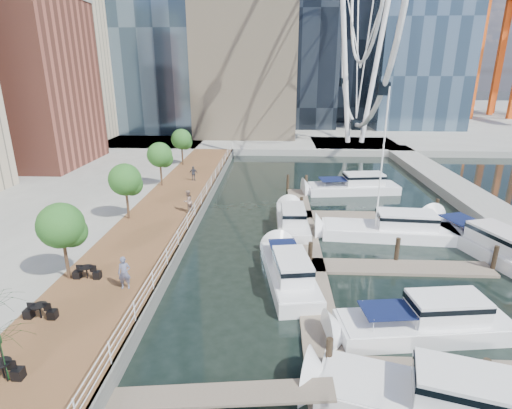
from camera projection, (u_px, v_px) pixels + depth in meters
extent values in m
plane|color=black|center=(261.00, 342.00, 19.42)|extent=(520.00, 520.00, 0.00)
cube|color=brown|center=(162.00, 220.00, 33.88)|extent=(6.00, 60.00, 1.00)
cube|color=#595954|center=(197.00, 221.00, 33.75)|extent=(0.25, 60.00, 1.00)
cube|color=gray|center=(274.00, 115.00, 115.87)|extent=(200.00, 114.00, 1.00)
cube|color=gray|center=(482.00, 207.00, 37.29)|extent=(4.00, 60.00, 1.00)
cube|color=gray|center=(354.00, 146.00, 67.87)|extent=(14.00, 12.00, 1.00)
cube|color=#6D6051|center=(307.00, 253.00, 28.72)|extent=(2.00, 32.00, 0.20)
cube|color=#6D6051|center=(469.00, 376.00, 17.08)|extent=(12.00, 2.00, 0.20)
cube|color=#6D6051|center=(400.00, 268.00, 26.55)|extent=(12.00, 2.00, 0.20)
cube|color=#6D6051|center=(368.00, 216.00, 36.03)|extent=(12.00, 2.00, 0.20)
cube|color=brown|center=(30.00, 84.00, 49.51)|extent=(12.00, 14.00, 20.00)
cube|color=#BCAD8E|center=(48.00, 55.00, 63.67)|extent=(14.00, 16.00, 28.00)
cylinder|color=white|center=(345.00, 61.00, 63.70)|extent=(0.80, 0.80, 26.00)
cylinder|color=white|center=(377.00, 61.00, 63.47)|extent=(0.80, 0.80, 26.00)
cylinder|color=#3F2B1C|center=(66.00, 259.00, 23.03)|extent=(0.20, 0.20, 2.40)
sphere|color=#265B1E|center=(61.00, 225.00, 22.37)|extent=(2.60, 2.60, 2.60)
cylinder|color=#3F2B1C|center=(128.00, 204.00, 32.51)|extent=(0.20, 0.20, 2.40)
sphere|color=#265B1E|center=(125.00, 180.00, 31.84)|extent=(2.60, 2.60, 2.60)
cylinder|color=#3F2B1C|center=(161.00, 174.00, 41.98)|extent=(0.20, 0.20, 2.40)
sphere|color=#265B1E|center=(160.00, 155.00, 41.31)|extent=(2.60, 2.60, 2.60)
cylinder|color=#3F2B1C|center=(182.00, 155.00, 51.45)|extent=(0.20, 0.20, 2.40)
sphere|color=#265B1E|center=(181.00, 139.00, 50.78)|extent=(2.60, 2.60, 2.60)
imported|color=#53566F|center=(124.00, 273.00, 22.02)|extent=(0.75, 0.56, 1.89)
imported|color=#85695C|center=(188.00, 201.00, 34.09)|extent=(1.13, 1.19, 1.93)
imported|color=#343641|center=(194.00, 173.00, 44.04)|extent=(0.97, 0.47, 1.61)
imported|color=black|center=(2.00, 356.00, 15.21)|extent=(2.80, 2.85, 2.42)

